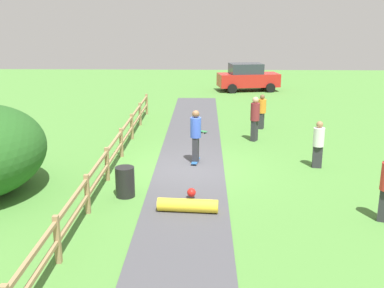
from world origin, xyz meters
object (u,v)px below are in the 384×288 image
Objects in this scene: skater_riding at (196,134)px; parked_car_red at (248,77)px; skater_fallen at (188,204)px; skateboard_loose at (199,131)px; trash_bin at (125,182)px; bystander_maroon at (255,116)px; bystander_white at (318,142)px; bystander_orange at (262,110)px.

skater_riding is 16.89m from parked_car_red.
skater_fallen is 2.13× the size of skateboard_loose.
trash_bin is at bearing 151.56° from skater_fallen.
bystander_maroon is at bearing -29.32° from skateboard_loose.
skateboard_loose is (0.06, 4.47, -1.01)m from skater_riding.
skater_fallen is (1.88, -1.02, -0.25)m from trash_bin.
skater_fallen is at bearing -138.58° from bystander_white.
trash_bin is 0.54× the size of skater_fallen.
skater_riding reaches higher than bystander_white.
skater_fallen is 5.88m from bystander_white.
trash_bin is at bearing -120.27° from bystander_orange.
skateboard_loose is 2.87m from bystander_maroon.
skateboard_loose is 0.47× the size of bystander_white.
bystander_white is 0.37× the size of parked_car_red.
bystander_white is 5.83m from bystander_orange.
skater_riding is 4.32m from skater_fallen.
bystander_white is (4.25, -0.36, -0.19)m from skater_riding.
skateboard_loose is (2.06, 7.67, -0.36)m from trash_bin.
skateboard_loose is 3.14m from bystander_orange.
parked_car_red is (-0.95, 16.92, 0.05)m from bystander_white.
trash_bin is 0.20× the size of parked_car_red.
skater_fallen is at bearing -91.21° from skateboard_loose.
trash_bin is 0.56× the size of bystander_orange.
bystander_maroon is 3.95m from bystander_white.
bystander_orange is at bearing 102.64° from bystander_white.
skater_fallen is at bearing -28.44° from trash_bin.
bystander_maroon reaches higher than skater_fallen.
trash_bin is 2.15m from skater_fallen.
bystander_maroon is (4.42, 6.34, 0.60)m from trash_bin.
bystander_orange is (2.92, 0.86, 0.80)m from skateboard_loose.
bystander_maroon is (2.42, 3.14, -0.05)m from skater_riding.
bystander_maroon is 13.45m from parked_car_red.
bystander_orange is (4.98, 8.53, 0.44)m from trash_bin.
bystander_white is at bearing -86.80° from parked_car_red.
skater_fallen is 8.69m from skateboard_loose.
bystander_maroon is 2.27m from bystander_orange.
skater_riding is 4.27m from bystander_white.
bystander_white is at bearing 41.42° from skater_fallen.
bystander_white is at bearing 24.43° from trash_bin.
skater_riding is 2.47× the size of skateboard_loose.
skateboard_loose is at bearing -163.48° from bystander_orange.
trash_bin is 0.47× the size of skater_riding.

